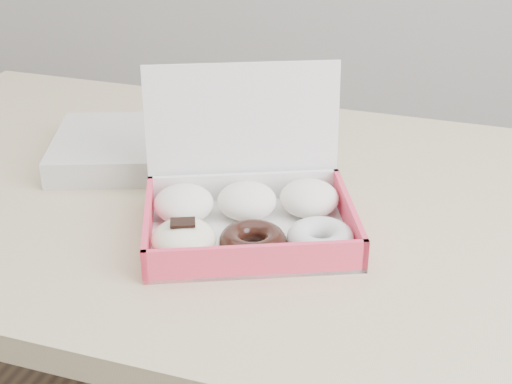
% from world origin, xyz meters
% --- Properties ---
extents(table, '(1.20, 0.80, 0.75)m').
position_xyz_m(table, '(0.00, 0.00, 0.67)').
color(table, tan).
rests_on(table, ground).
extents(donut_box, '(0.35, 0.33, 0.21)m').
position_xyz_m(donut_box, '(0.15, -0.10, 0.78)').
color(donut_box, white).
rests_on(donut_box, table).
extents(newspapers, '(0.33, 0.30, 0.04)m').
position_xyz_m(newspapers, '(-0.10, 0.06, 0.77)').
color(newspapers, silver).
rests_on(newspapers, table).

